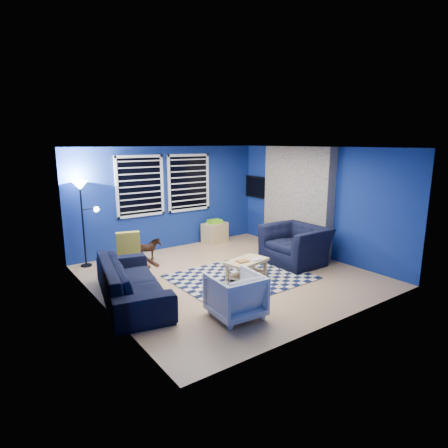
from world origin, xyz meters
The scene contains 18 objects.
floor centered at (0.00, 0.00, 0.00)m, with size 5.00×5.00×0.00m, color tan.
ceiling centered at (0.00, 0.00, 2.50)m, with size 5.00×5.00×0.00m, color white.
wall_back centered at (0.00, 2.50, 1.25)m, with size 5.00×5.00×0.00m, color navy.
wall_left centered at (-2.50, 0.00, 1.25)m, with size 5.00×5.00×0.00m, color navy.
wall_right centered at (2.50, 0.00, 1.25)m, with size 5.00×5.00×0.00m, color navy.
fireplace centered at (2.36, 0.50, 1.20)m, with size 0.65×2.00×2.50m.
window_left centered at (-0.75, 2.46, 1.60)m, with size 1.17×0.06×1.42m.
window_right centered at (0.55, 2.46, 1.60)m, with size 1.17×0.06×1.42m.
tv centered at (2.45, 2.00, 1.40)m, with size 0.07×1.00×0.58m.
rug centered at (0.12, -0.22, 0.01)m, with size 2.50×2.00×0.02m, color black.
sofa centered at (-2.03, 0.00, 0.34)m, with size 0.91×2.33×0.68m, color black.
armchair_big centered at (1.64, -0.20, 0.41)m, with size 1.10×1.26×0.82m, color black.
armchair_bent centered at (-0.99, -1.49, 0.34)m, with size 0.74×0.76×0.69m, color gray.
rocking_horse centered at (-1.03, 1.60, 0.32)m, with size 0.59×0.27×0.49m, color #402314.
coffee_table centered at (0.14, -0.38, 0.29)m, with size 0.91×0.64×0.42m.
cabinet centered at (1.18, 2.25, 0.27)m, with size 0.70×0.53×0.61m.
floor_lamp centered at (-2.13, 2.25, 1.49)m, with size 0.49×0.30×1.81m.
throw_pillow centered at (-1.88, 0.46, 0.87)m, with size 0.40×0.12×0.38m, color gold.
Camera 1 is at (-4.19, -5.68, 2.61)m, focal length 30.00 mm.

